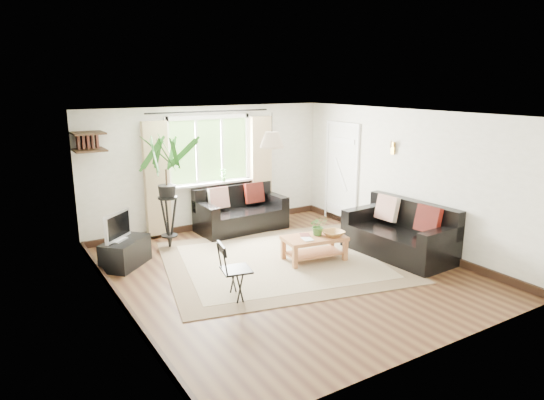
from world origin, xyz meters
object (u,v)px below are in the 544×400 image
sofa_back (241,210)px  folding_chair (236,271)px  coffee_table (314,248)px  palm_stand (167,193)px  sofa_right (399,231)px  tv_stand (126,253)px

sofa_back → folding_chair: sofa_back is taller
coffee_table → palm_stand: (-1.79, 1.85, 0.79)m
sofa_right → coffee_table: 1.46m
sofa_back → sofa_right: 3.08m
sofa_right → folding_chair: 3.07m
coffee_table → tv_stand: tv_stand is taller
sofa_back → sofa_right: sofa_right is taller
palm_stand → folding_chair: bearing=-89.0°
folding_chair → sofa_right: bearing=-77.6°
coffee_table → sofa_right: bearing=-22.3°
palm_stand → folding_chair: size_ratio=2.49×
sofa_right → coffee_table: (-1.33, 0.55, -0.22)m
tv_stand → folding_chair: folding_chair is taller
sofa_right → palm_stand: size_ratio=0.92×
palm_stand → folding_chair: (0.04, -2.46, -0.59)m
coffee_table → palm_stand: palm_stand is taller
sofa_back → folding_chair: bearing=-121.2°
sofa_back → tv_stand: 2.59m
coffee_table → tv_stand: size_ratio=1.23×
tv_stand → sofa_right: bearing=-68.3°
sofa_right → coffee_table: bearing=-115.8°
sofa_back → palm_stand: (-1.57, -0.26, 0.59)m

